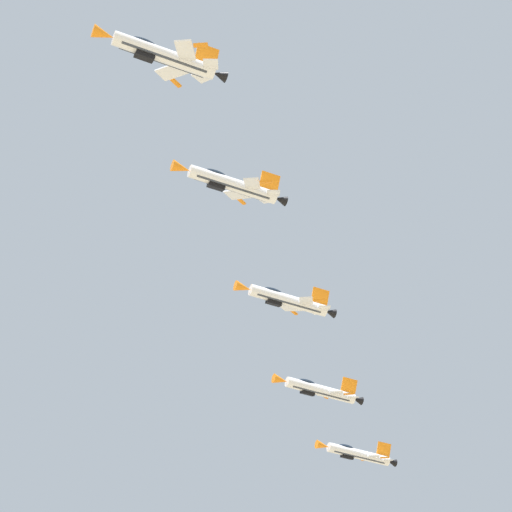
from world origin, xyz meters
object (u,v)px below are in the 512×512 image
(fighter_jet_right_wing, at_px, (231,184))
(fighter_jet_left_wing, at_px, (162,55))
(fighter_jet_trail_slot, at_px, (357,454))
(fighter_jet_left_outer, at_px, (287,300))
(fighter_jet_right_outer, at_px, (319,390))

(fighter_jet_right_wing, bearing_deg, fighter_jet_left_wing, 136.98)
(fighter_jet_trail_slot, bearing_deg, fighter_jet_right_wing, 138.52)
(fighter_jet_left_wing, distance_m, fighter_jet_left_outer, 45.50)
(fighter_jet_right_outer, height_order, fighter_jet_trail_slot, fighter_jet_trail_slot)
(fighter_jet_left_outer, relative_size, fighter_jet_right_outer, 1.00)
(fighter_jet_left_wing, height_order, fighter_jet_trail_slot, fighter_jet_trail_slot)
(fighter_jet_left_outer, height_order, fighter_jet_right_outer, fighter_jet_left_outer)
(fighter_jet_left_wing, bearing_deg, fighter_jet_trail_slot, -41.85)
(fighter_jet_right_wing, xyz_separation_m, fighter_jet_trail_slot, (45.85, 51.66, 0.24))
(fighter_jet_right_wing, height_order, fighter_jet_left_outer, fighter_jet_right_wing)
(fighter_jet_left_wing, relative_size, fighter_jet_trail_slot, 1.00)
(fighter_jet_left_wing, xyz_separation_m, fighter_jet_right_outer, (45.09, 51.22, 0.02))
(fighter_jet_left_wing, bearing_deg, fighter_jet_left_outer, -42.84)
(fighter_jet_right_wing, relative_size, fighter_jet_trail_slot, 1.00)
(fighter_jet_left_wing, relative_size, fighter_jet_right_wing, 1.00)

